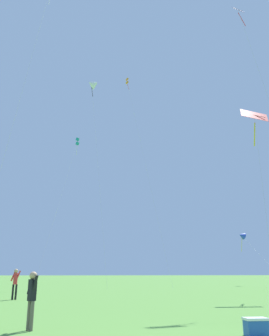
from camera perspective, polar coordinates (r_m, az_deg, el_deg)
name	(u,v)px	position (r m, az deg, el deg)	size (l,w,h in m)	color
kite_blue_delta	(242,236)	(49.76, 16.61, -10.21)	(1.65, 9.45, 6.72)	blue
kite_yellow_diamond	(45,8)	(35.89, -13.91, 23.38)	(2.42, 8.40, 27.53)	yellow
kite_pink_low	(243,24)	(33.26, 16.80, 20.94)	(3.10, 11.68, 24.07)	pink
kite_teal_box	(77,144)	(46.84, -9.12, 3.77)	(2.97, 11.65, 18.34)	teal
kite_orange_box	(128,87)	(54.48, -0.98, 12.74)	(4.22, 9.50, 29.55)	orange
kite_white_distant	(92,84)	(53.70, -6.77, 13.04)	(3.06, 11.28, 28.54)	white
kite_red_high	(254,121)	(30.40, 18.44, 7.05)	(4.18, 6.76, 14.48)	red
person_child_small	(32,295)	(11.30, -15.93, -18.70)	(0.37, 0.45, 1.59)	#665B4C
person_foreground_watcher	(15,281)	(23.81, -18.34, -16.62)	(0.57, 0.24, 1.77)	black
picnic_cooler	(256,327)	(10.61, 18.69, -22.68)	(0.60, 0.40, 0.44)	#2351B2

